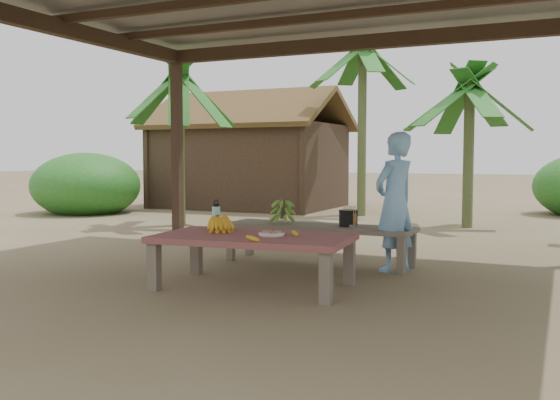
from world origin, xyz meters
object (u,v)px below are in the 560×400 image
at_px(bench, 318,230).
at_px(ripe_banana_bunch, 218,223).
at_px(work_table, 254,242).
at_px(cooking_pot, 348,219).
at_px(plate, 272,234).
at_px(woman, 395,202).
at_px(water_flask, 216,217).

distance_m(bench, ripe_banana_bunch, 1.50).
height_order(work_table, bench, work_table).
bearing_deg(cooking_pot, work_table, -106.57).
bearing_deg(cooking_pot, ripe_banana_bunch, -121.61).
distance_m(plate, woman, 1.61).
bearing_deg(plate, bench, 93.94).
bearing_deg(woman, cooking_pot, -72.30).
distance_m(ripe_banana_bunch, cooking_pot, 1.65).
relative_size(ripe_banana_bunch, water_flask, 0.98).
distance_m(bench, plate, 1.47).
bearing_deg(ripe_banana_bunch, bench, 70.08).
height_order(work_table, cooking_pot, cooking_pot).
height_order(ripe_banana_bunch, water_flask, water_flask).
bearing_deg(ripe_banana_bunch, water_flask, 125.82).
bearing_deg(bench, plate, -84.64).
xyz_separation_m(bench, water_flask, (-0.62, -1.24, 0.23)).
bearing_deg(plate, work_table, -176.82).
bearing_deg(woman, work_table, -8.87).
xyz_separation_m(plate, cooking_pot, (0.26, 1.47, 0.02)).
bearing_deg(plate, cooking_pot, 80.06).
height_order(work_table, water_flask, water_flask).
height_order(cooking_pot, woman, woman).
bearing_deg(water_flask, woman, 37.31).
relative_size(water_flask, cooking_pot, 1.46).
bearing_deg(work_table, water_flask, 152.21).
bearing_deg(cooking_pot, water_flask, -128.05).
bearing_deg(water_flask, bench, 63.50).
bearing_deg(bench, woman, -3.66).
relative_size(water_flask, woman, 0.20).
xyz_separation_m(ripe_banana_bunch, plate, (0.61, -0.06, -0.07)).
distance_m(work_table, cooking_pot, 1.54).
distance_m(ripe_banana_bunch, woman, 1.94).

